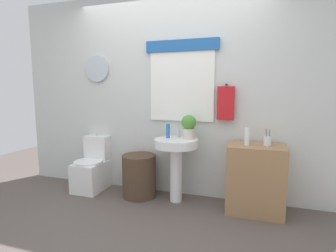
{
  "coord_description": "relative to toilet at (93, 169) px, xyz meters",
  "views": [
    {
      "loc": [
        1.05,
        -2.15,
        1.36
      ],
      "look_at": [
        0.08,
        0.8,
        0.94
      ],
      "focal_mm": 28.22,
      "sensor_mm": 36.0,
      "label": 1
    }
  ],
  "objects": [
    {
      "name": "ground_plane",
      "position": [
        1.05,
        -0.88,
        -0.28
      ],
      "size": [
        8.0,
        8.0,
        0.0
      ],
      "primitive_type": "plane",
      "color": "#564C47"
    },
    {
      "name": "lotion_bottle",
      "position": [
        2.03,
        -0.07,
        0.58
      ],
      "size": [
        0.05,
        0.05,
        0.19
      ],
      "primitive_type": "cylinder",
      "color": "white",
      "rests_on": "wooden_cabinet"
    },
    {
      "name": "faucet",
      "position": [
        1.21,
        0.09,
        0.55
      ],
      "size": [
        0.03,
        0.03,
        0.1
      ],
      "primitive_type": "cylinder",
      "color": "silver",
      "rests_on": "pedestal_sink"
    },
    {
      "name": "wooden_cabinet",
      "position": [
        2.14,
        -0.03,
        0.1
      ],
      "size": [
        0.61,
        0.44,
        0.76
      ],
      "primitive_type": "cube",
      "color": "#9E754C",
      "rests_on": "ground_plane"
    },
    {
      "name": "soap_bottle",
      "position": [
        1.09,
        0.02,
        0.58
      ],
      "size": [
        0.05,
        0.05,
        0.17
      ],
      "primitive_type": "cylinder",
      "color": "#2D6BB7",
      "rests_on": "pedestal_sink"
    },
    {
      "name": "pedestal_sink",
      "position": [
        1.21,
        -0.03,
        0.31
      ],
      "size": [
        0.53,
        0.53,
        0.78
      ],
      "color": "white",
      "rests_on": "ground_plane"
    },
    {
      "name": "toilet",
      "position": [
        0.0,
        0.0,
        0.0
      ],
      "size": [
        0.38,
        0.51,
        0.74
      ],
      "color": "white",
      "rests_on": "ground_plane"
    },
    {
      "name": "toothbrush_cup",
      "position": [
        2.24,
        -0.01,
        0.54
      ],
      "size": [
        0.08,
        0.08,
        0.19
      ],
      "color": "silver",
      "rests_on": "wooden_cabinet"
    },
    {
      "name": "back_wall",
      "position": [
        1.05,
        0.26,
        1.02
      ],
      "size": [
        4.4,
        0.18,
        2.6
      ],
      "color": "silver",
      "rests_on": "ground_plane"
    },
    {
      "name": "laundry_hamper",
      "position": [
        0.72,
        -0.03,
        -0.01
      ],
      "size": [
        0.43,
        0.43,
        0.54
      ],
      "primitive_type": "cylinder",
      "color": "#4C3828",
      "rests_on": "ground_plane"
    },
    {
      "name": "potted_plant",
      "position": [
        1.35,
        0.03,
        0.66
      ],
      "size": [
        0.18,
        0.18,
        0.29
      ],
      "color": "beige",
      "rests_on": "pedestal_sink"
    }
  ]
}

